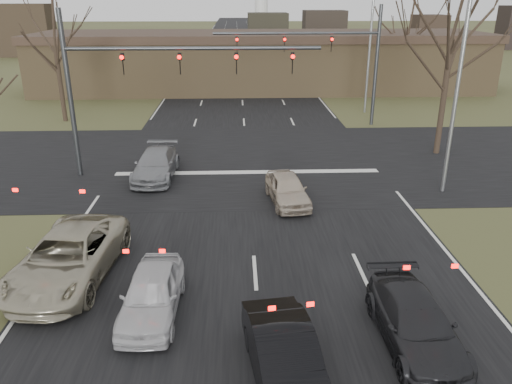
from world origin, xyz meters
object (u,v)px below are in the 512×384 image
Objects in this scene: car_silver_suv at (68,257)px; car_black_hatch at (285,357)px; building at (262,61)px; mast_arm_far at (336,52)px; car_white_sedan at (152,293)px; streetlight_right_near at (456,69)px; mast_arm_near at (137,73)px; car_charcoal_sedan at (415,323)px; car_silver_ahead at (287,189)px; streetlight_right_far at (368,38)px; car_grey_ahead at (156,164)px.

car_silver_suv is 1.36× the size of car_black_hatch.
building is at bearing 82.72° from car_silver_suv.
mast_arm_far reaches higher than car_black_hatch.
building is 10.97× the size of car_white_sedan.
building is at bearing 103.69° from streetlight_right_near.
mast_arm_near is 16.60m from car_black_hatch.
car_silver_ahead is at bearing 102.57° from car_charcoal_sedan.
streetlight_right_far is 2.65× the size of car_silver_ahead.
mast_arm_far is 1.99× the size of car_silver_suv.
streetlight_right_far is 1.79× the size of car_silver_suv.
mast_arm_near is at bearing 101.97° from car_white_sedan.
streetlight_right_far is at bearing 43.89° from mast_arm_near.
mast_arm_near is 2.16× the size of car_silver_suv.
car_charcoal_sedan is (9.93, -3.63, -0.15)m from car_silver_suv.
mast_arm_near is 17.12m from car_charcoal_sedan.
streetlight_right_far is 2.59× the size of car_white_sedan.
mast_arm_near and mast_arm_far have the same top height.
mast_arm_far is 5.12m from streetlight_right_far.
mast_arm_near is 4.47m from car_grey_ahead.
streetlight_right_near is at bearing 64.63° from car_charcoal_sedan.
streetlight_right_near is 15.72m from car_white_sedan.
mast_arm_far is 13.28m from streetlight_right_near.
mast_arm_far is 24.22m from car_charcoal_sedan.
streetlight_right_far reaches higher than car_black_hatch.
streetlight_right_far reaches higher than mast_arm_near.
mast_arm_near is 2.60× the size of car_grey_ahead.
car_black_hatch is (-8.82, -28.95, -4.91)m from streetlight_right_far.
streetlight_right_near reaches higher than car_grey_ahead.
mast_arm_near reaches higher than building.
car_black_hatch is at bearing -92.15° from building.
building is at bearing 77.50° from car_grey_ahead.
mast_arm_near is at bearing 144.42° from car_grey_ahead.
car_grey_ahead is (-5.08, 14.45, 0.00)m from car_black_hatch.
mast_arm_near is at bearing 122.79° from car_charcoal_sedan.
building is at bearing 73.87° from mast_arm_near.
streetlight_right_far is 2.43× the size of car_black_hatch.
streetlight_right_near is (14.05, -3.00, 0.51)m from mast_arm_near.
car_grey_ahead is at bearing -37.56° from mast_arm_near.
streetlight_right_far is 28.91m from car_silver_suv.
mast_arm_far is 2.70× the size of car_black_hatch.
streetlight_right_near is at bearing -91.68° from streetlight_right_far.
car_white_sedan is at bearing -79.57° from mast_arm_near.
streetlight_right_far is at bearing 88.32° from streetlight_right_near.
mast_arm_near is at bearing -106.13° from building.
car_silver_ahead is (-7.68, -18.05, -4.94)m from streetlight_right_far.
car_grey_ahead is (-8.58, 13.22, 0.05)m from car_charcoal_sedan.
mast_arm_far is at bearing 64.74° from car_silver_ahead.
car_silver_ahead is (-7.18, -1.05, -4.94)m from streetlight_right_near.
car_charcoal_sedan is 1.15× the size of car_silver_ahead.
building reaches higher than car_black_hatch.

